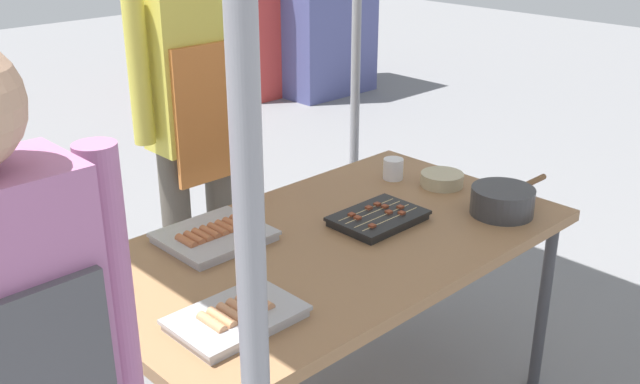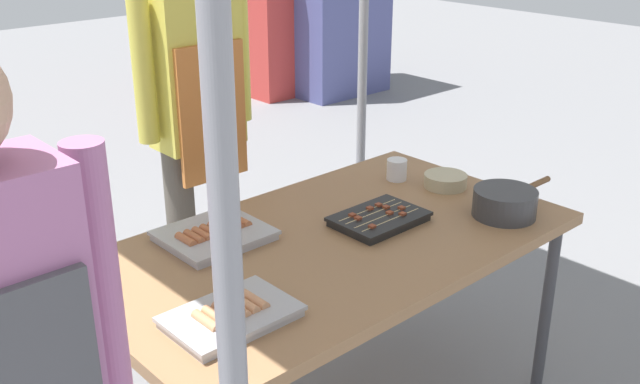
{
  "view_description": "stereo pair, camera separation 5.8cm",
  "coord_description": "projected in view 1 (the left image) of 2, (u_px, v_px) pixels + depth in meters",
  "views": [
    {
      "loc": [
        -1.51,
        -1.53,
        1.8
      ],
      "look_at": [
        0.0,
        0.05,
        0.9
      ],
      "focal_mm": 41.23,
      "sensor_mm": 36.0,
      "label": 1
    },
    {
      "loc": [
        -1.47,
        -1.57,
        1.8
      ],
      "look_at": [
        0.0,
        0.05,
        0.9
      ],
      "focal_mm": 41.23,
      "sensor_mm": 36.0,
      "label": 2
    }
  ],
  "objects": [
    {
      "name": "stall_table",
      "position": [
        331.0,
        253.0,
        2.41
      ],
      "size": [
        1.6,
        0.9,
        0.75
      ],
      "color": "#9E724C",
      "rests_on": "ground"
    },
    {
      "name": "tray_grilled_sausages",
      "position": [
        236.0,
        317.0,
        1.92
      ],
      "size": [
        0.34,
        0.23,
        0.05
      ],
      "color": "#ADADB2",
      "rests_on": "stall_table"
    },
    {
      "name": "tray_meat_skewers",
      "position": [
        378.0,
        218.0,
        2.5
      ],
      "size": [
        0.31,
        0.22,
        0.04
      ],
      "color": "black",
      "rests_on": "stall_table"
    },
    {
      "name": "tray_pork_links",
      "position": [
        214.0,
        236.0,
        2.37
      ],
      "size": [
        0.33,
        0.29,
        0.05
      ],
      "color": "#ADADB2",
      "rests_on": "stall_table"
    },
    {
      "name": "cooking_wok",
      "position": [
        503.0,
        200.0,
        2.56
      ],
      "size": [
        0.38,
        0.22,
        0.1
      ],
      "color": "#38383A",
      "rests_on": "stall_table"
    },
    {
      "name": "condiment_bowl",
      "position": [
        442.0,
        179.0,
        2.81
      ],
      "size": [
        0.16,
        0.16,
        0.05
      ],
      "primitive_type": "cylinder",
      "color": "#BFB28C",
      "rests_on": "stall_table"
    },
    {
      "name": "drink_cup_near_edge",
      "position": [
        393.0,
        169.0,
        2.87
      ],
      "size": [
        0.08,
        0.08,
        0.08
      ],
      "primitive_type": "cylinder",
      "color": "white",
      "rests_on": "stall_table"
    },
    {
      "name": "vendor_woman",
      "position": [
        193.0,
        108.0,
        2.9
      ],
      "size": [
        0.52,
        0.24,
        1.68
      ],
      "rotation": [
        0.0,
        0.0,
        3.14
      ],
      "color": "#595147",
      "rests_on": "ground"
    },
    {
      "name": "neighbor_stall_left",
      "position": [
        270.0,
        4.0,
        6.9
      ],
      "size": [
        0.98,
        0.77,
        1.61
      ],
      "color": "#BF3833",
      "rests_on": "ground"
    }
  ]
}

